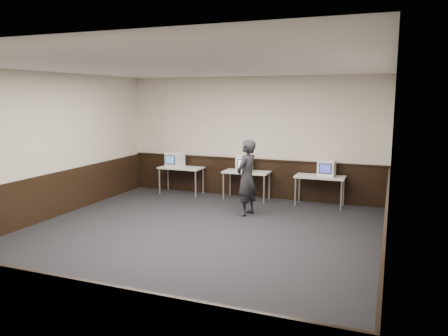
% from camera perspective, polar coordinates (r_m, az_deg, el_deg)
% --- Properties ---
extents(floor, '(8.00, 8.00, 0.00)m').
position_cam_1_polar(floor, '(8.32, -5.00, -9.46)').
color(floor, black).
rests_on(floor, ground).
extents(ceiling, '(8.00, 8.00, 0.00)m').
position_cam_1_polar(ceiling, '(7.90, -5.33, 13.10)').
color(ceiling, white).
rests_on(ceiling, back_wall).
extents(back_wall, '(7.00, 0.00, 7.00)m').
position_cam_1_polar(back_wall, '(11.65, 3.60, 4.01)').
color(back_wall, beige).
rests_on(back_wall, ground).
extents(front_wall, '(7.00, 0.00, 7.00)m').
position_cam_1_polar(front_wall, '(4.77, -27.02, -4.72)').
color(front_wall, beige).
rests_on(front_wall, ground).
extents(left_wall, '(0.00, 8.00, 8.00)m').
position_cam_1_polar(left_wall, '(10.00, -23.47, 2.38)').
color(left_wall, beige).
rests_on(left_wall, ground).
extents(right_wall, '(0.00, 8.00, 8.00)m').
position_cam_1_polar(right_wall, '(7.14, 20.92, 0.05)').
color(right_wall, beige).
rests_on(right_wall, ground).
extents(wainscot_back, '(6.98, 0.04, 1.00)m').
position_cam_1_polar(wainscot_back, '(11.78, 3.52, -1.33)').
color(wainscot_back, black).
rests_on(wainscot_back, back_wall).
extents(wainscot_front, '(6.98, 0.04, 1.00)m').
position_cam_1_polar(wainscot_front, '(5.14, -25.90, -16.67)').
color(wainscot_front, black).
rests_on(wainscot_front, front_wall).
extents(wainscot_left, '(0.04, 7.98, 1.00)m').
position_cam_1_polar(wainscot_left, '(10.16, -22.99, -3.79)').
color(wainscot_left, black).
rests_on(wainscot_left, left_wall).
extents(wainscot_right, '(0.04, 7.98, 1.00)m').
position_cam_1_polar(wainscot_right, '(7.39, 20.26, -8.39)').
color(wainscot_right, black).
rests_on(wainscot_right, right_wall).
extents(wainscot_rail, '(6.98, 0.06, 0.04)m').
position_cam_1_polar(wainscot_rail, '(11.68, 3.52, 1.16)').
color(wainscot_rail, black).
rests_on(wainscot_rail, wainscot_back).
extents(desk_left, '(1.20, 0.60, 0.75)m').
position_cam_1_polar(desk_left, '(12.11, -5.62, -0.21)').
color(desk_left, silver).
rests_on(desk_left, ground).
extents(desk_center, '(1.20, 0.60, 0.75)m').
position_cam_1_polar(desk_center, '(11.39, 2.95, -0.78)').
color(desk_center, silver).
rests_on(desk_center, ground).
extents(desk_right, '(1.20, 0.60, 0.75)m').
position_cam_1_polar(desk_right, '(10.96, 12.42, -1.39)').
color(desk_right, silver).
rests_on(desk_right, ground).
extents(emac_left, '(0.46, 0.49, 0.41)m').
position_cam_1_polar(emac_left, '(12.14, -6.44, 1.12)').
color(emac_left, white).
rests_on(emac_left, desk_left).
extents(emac_center, '(0.48, 0.50, 0.41)m').
position_cam_1_polar(emac_center, '(11.33, 2.67, 0.58)').
color(emac_center, white).
rests_on(emac_center, desk_center).
extents(emac_right, '(0.41, 0.44, 0.40)m').
position_cam_1_polar(emac_right, '(10.92, 13.26, -0.00)').
color(emac_right, white).
rests_on(emac_right, desk_right).
extents(person, '(0.55, 0.71, 1.72)m').
position_cam_1_polar(person, '(9.87, 2.98, -1.27)').
color(person, black).
rests_on(person, ground).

